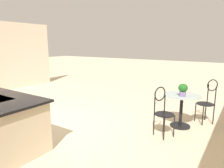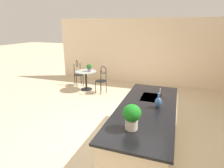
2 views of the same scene
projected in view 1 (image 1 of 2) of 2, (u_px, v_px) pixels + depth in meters
ground_plane at (34, 129)px, 4.45m from camera, size 40.00×40.00×0.00m
bistro_table at (181, 108)px, 4.51m from camera, size 0.80×0.80×0.74m
chair_near_window at (163, 109)px, 3.99m from camera, size 0.50×0.52×1.04m
chair_by_island at (208, 99)px, 4.73m from camera, size 0.54×0.54×1.04m
potted_plant_on_table at (183, 89)px, 4.29m from camera, size 0.19×0.19×0.27m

